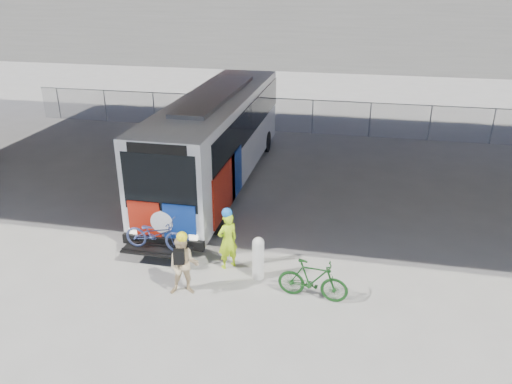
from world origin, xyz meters
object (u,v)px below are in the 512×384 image
(bus, at_px, (218,132))
(cyclist_hivis, at_px, (228,239))
(cyclist_tan, at_px, (184,265))
(bike_parked, at_px, (313,280))
(bollard, at_px, (258,256))

(bus, xyz_separation_m, cyclist_hivis, (2.07, -6.31, -1.20))
(cyclist_tan, xyz_separation_m, bike_parked, (3.32, 0.47, -0.31))
(bollard, bearing_deg, bike_parked, -23.52)
(bollard, relative_size, bike_parked, 0.68)
(bollard, xyz_separation_m, cyclist_tan, (-1.74, -1.16, 0.19))
(bus, xyz_separation_m, cyclist_tan, (1.29, -7.83, -1.24))
(bus, relative_size, cyclist_hivis, 6.87)
(bollard, bearing_deg, cyclist_hivis, 159.53)
(cyclist_hivis, relative_size, cyclist_tan, 1.03)
(bus, bearing_deg, bike_parked, -57.91)
(cyclist_tan, bearing_deg, cyclist_hivis, 48.87)
(bus, xyz_separation_m, bollard, (3.04, -6.67, -1.44))
(cyclist_hivis, height_order, cyclist_tan, cyclist_hivis)
(cyclist_hivis, bearing_deg, bollard, 114.66)
(cyclist_hivis, bearing_deg, cyclist_tan, 18.03)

